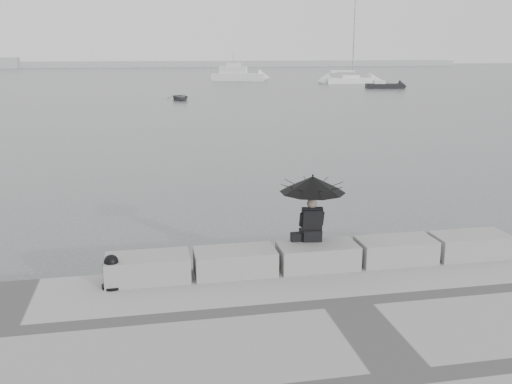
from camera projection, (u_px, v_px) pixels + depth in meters
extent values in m
plane|color=#47494C|center=(310.00, 282.00, 12.19)|extent=(360.00, 360.00, 0.00)
cube|color=gray|center=(148.00, 268.00, 10.94)|extent=(1.60, 0.80, 0.50)
cube|color=gray|center=(235.00, 262.00, 11.26)|extent=(1.60, 0.80, 0.50)
cube|color=gray|center=(318.00, 256.00, 11.58)|extent=(1.60, 0.80, 0.50)
cube|color=gray|center=(396.00, 251.00, 11.90)|extent=(1.60, 0.80, 0.50)
cube|color=gray|center=(470.00, 245.00, 12.22)|extent=(1.60, 0.80, 0.50)
sphere|color=#726056|center=(312.00, 203.00, 11.62)|extent=(0.21, 0.21, 0.21)
cylinder|color=black|center=(312.00, 200.00, 11.60)|extent=(0.02, 0.02, 1.00)
cone|color=black|center=(313.00, 184.00, 11.51)|extent=(1.35, 1.35, 0.33)
sphere|color=black|center=(313.00, 175.00, 11.47)|extent=(0.04, 0.04, 0.04)
cube|color=black|center=(298.00, 237.00, 11.71)|extent=(0.27, 0.16, 0.18)
cylinder|color=black|center=(113.00, 286.00, 10.66)|extent=(0.41, 0.41, 0.06)
cylinder|color=black|center=(112.00, 276.00, 10.61)|extent=(0.33, 0.33, 0.46)
sphere|color=black|center=(111.00, 262.00, 10.54)|extent=(0.27, 0.27, 0.27)
cube|color=#9C9FA1|center=(153.00, 64.00, 159.51)|extent=(180.00, 6.00, 1.60)
cube|color=silver|center=(349.00, 81.00, 83.23)|extent=(7.57, 2.79, 0.90)
cube|color=silver|center=(349.00, 77.00, 83.08)|extent=(2.69, 1.74, 0.50)
cylinder|color=gray|center=(351.00, 35.00, 81.66)|extent=(0.16, 0.16, 12.00)
cylinder|color=gray|center=(350.00, 72.00, 82.92)|extent=(4.19, 0.32, 0.10)
cube|color=silver|center=(239.00, 77.00, 90.83)|extent=(8.81, 5.53, 1.20)
cube|color=silver|center=(239.00, 70.00, 90.56)|extent=(4.68, 3.52, 1.20)
cube|color=silver|center=(238.00, 65.00, 90.34)|extent=(2.52, 2.23, 0.60)
cylinder|color=gray|center=(238.00, 57.00, 90.08)|extent=(0.08, 0.08, 1.60)
cube|color=black|center=(385.00, 86.00, 72.60)|extent=(4.94, 2.51, 0.70)
cube|color=silver|center=(385.00, 82.00, 72.48)|extent=(1.63, 1.46, 0.50)
imported|color=slate|center=(180.00, 97.00, 55.68)|extent=(3.43, 1.93, 0.55)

